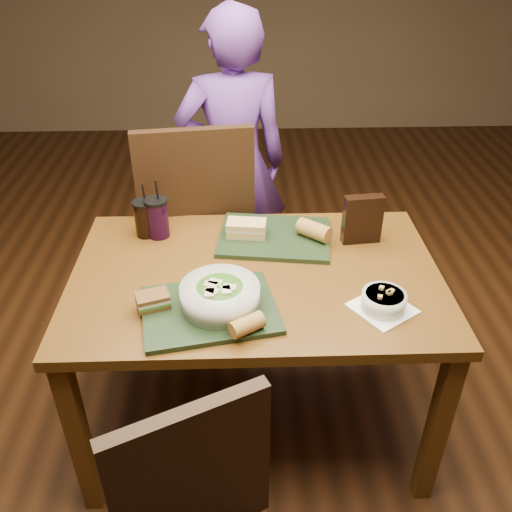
# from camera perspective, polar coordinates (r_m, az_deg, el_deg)

# --- Properties ---
(ground) EXTENTS (6.00, 6.00, 0.00)m
(ground) POSITION_cam_1_polar(r_m,az_deg,el_deg) (2.42, 0.00, -16.47)
(ground) COLOR #381C0B
(ground) RESTS_ON ground
(dining_table) EXTENTS (1.30, 0.85, 0.75)m
(dining_table) POSITION_cam_1_polar(r_m,az_deg,el_deg) (1.96, 0.00, -3.92)
(dining_table) COLOR #593611
(dining_table) RESTS_ON ground
(chair_far) EXTENTS (0.54, 0.54, 1.11)m
(chair_far) POSITION_cam_1_polar(r_m,az_deg,el_deg) (2.47, -5.86, 3.26)
(chair_far) COLOR black
(chair_far) RESTS_ON ground
(diner) EXTENTS (0.59, 0.43, 1.50)m
(diner) POSITION_cam_1_polar(r_m,az_deg,el_deg) (2.72, -2.45, 9.54)
(diner) COLOR #61338C
(diner) RESTS_ON ground
(tray_near) EXTENTS (0.47, 0.39, 0.02)m
(tray_near) POSITION_cam_1_polar(r_m,az_deg,el_deg) (1.73, -4.92, -5.68)
(tray_near) COLOR black
(tray_near) RESTS_ON dining_table
(tray_far) EXTENTS (0.46, 0.37, 0.02)m
(tray_far) POSITION_cam_1_polar(r_m,az_deg,el_deg) (2.10, 1.97, 2.02)
(tray_far) COLOR black
(tray_far) RESTS_ON dining_table
(salad_bowl) EXTENTS (0.25, 0.25, 0.08)m
(salad_bowl) POSITION_cam_1_polar(r_m,az_deg,el_deg) (1.71, -3.82, -4.04)
(salad_bowl) COLOR silver
(salad_bowl) RESTS_ON tray_near
(soup_bowl) EXTENTS (0.24, 0.24, 0.07)m
(soup_bowl) POSITION_cam_1_polar(r_m,az_deg,el_deg) (1.77, 13.29, -4.60)
(soup_bowl) COLOR white
(soup_bowl) RESTS_ON dining_table
(sandwich_near) EXTENTS (0.12, 0.10, 0.05)m
(sandwich_near) POSITION_cam_1_polar(r_m,az_deg,el_deg) (1.74, -10.81, -4.61)
(sandwich_near) COLOR #593819
(sandwich_near) RESTS_ON tray_near
(sandwich_far) EXTENTS (0.16, 0.10, 0.06)m
(sandwich_far) POSITION_cam_1_polar(r_m,az_deg,el_deg) (2.07, -1.02, 2.93)
(sandwich_far) COLOR tan
(sandwich_far) RESTS_ON tray_far
(baguette_near) EXTENTS (0.12, 0.10, 0.05)m
(baguette_near) POSITION_cam_1_polar(r_m,az_deg,el_deg) (1.62, -0.96, -7.25)
(baguette_near) COLOR #AD7533
(baguette_near) RESTS_ON tray_near
(baguette_far) EXTENTS (0.14, 0.13, 0.06)m
(baguette_far) POSITION_cam_1_polar(r_m,az_deg,el_deg) (2.07, 6.12, 2.70)
(baguette_far) COLOR #AD7533
(baguette_far) RESTS_ON tray_far
(cup_cola) EXTENTS (0.08, 0.08, 0.22)m
(cup_cola) POSITION_cam_1_polar(r_m,az_deg,el_deg) (2.13, -11.64, 3.92)
(cup_cola) COLOR black
(cup_cola) RESTS_ON dining_table
(cup_berry) EXTENTS (0.09, 0.09, 0.24)m
(cup_berry) POSITION_cam_1_polar(r_m,az_deg,el_deg) (2.11, -10.33, 3.99)
(cup_berry) COLOR black
(cup_berry) RESTS_ON dining_table
(chip_bag) EXTENTS (0.15, 0.06, 0.19)m
(chip_bag) POSITION_cam_1_polar(r_m,az_deg,el_deg) (2.08, 11.13, 3.80)
(chip_bag) COLOR black
(chip_bag) RESTS_ON dining_table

